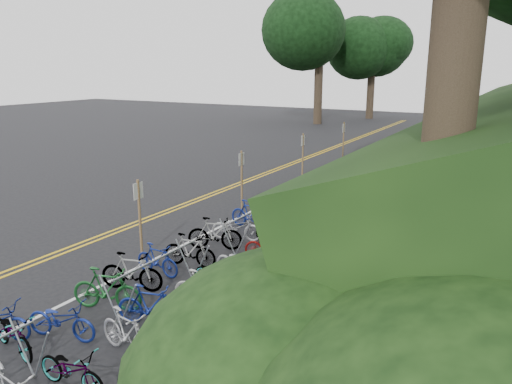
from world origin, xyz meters
TOP-DOWN VIEW (x-y plane):
  - road_markings at (0.63, 10.10)m, footprint 7.47×80.00m
  - red_curb at (5.70, 12.00)m, footprint 0.25×28.00m
  - bike_racks_rest at (3.00, 13.00)m, footprint 1.14×23.00m
  - signposts_rest at (0.60, 14.00)m, footprint 0.08×18.40m
  - bike_valet at (2.90, 3.28)m, footprint 3.11×15.62m

SIDE VIEW (x-z plane):
  - road_markings at x=0.63m, z-range 0.00..0.01m
  - red_curb at x=5.70m, z-range 0.00..0.10m
  - bike_valet at x=2.90m, z-range -0.06..1.03m
  - bike_racks_rest at x=3.00m, z-range 0.27..1.44m
  - signposts_rest at x=0.60m, z-range 0.18..2.68m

